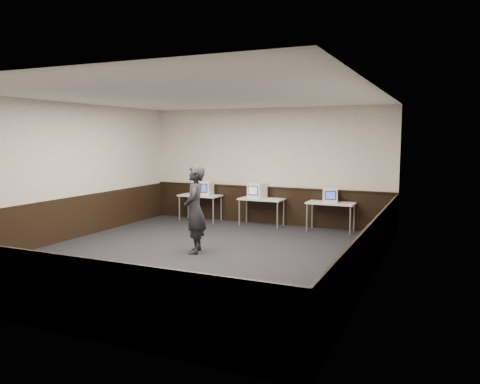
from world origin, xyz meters
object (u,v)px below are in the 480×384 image
(desk_center, at_px, (261,201))
(emac_left, at_px, (205,188))
(desk_left, at_px, (200,197))
(emac_right, at_px, (330,195))
(emac_center, at_px, (257,191))
(person, at_px, (195,210))
(desk_right, at_px, (331,205))

(desk_center, xyz_separation_m, emac_left, (-1.74, -0.01, 0.28))
(desk_left, distance_m, emac_right, 3.78)
(emac_left, relative_size, emac_center, 0.99)
(desk_center, relative_size, person, 0.66)
(desk_left, bearing_deg, desk_center, 0.00)
(desk_left, bearing_deg, emac_right, 0.14)
(desk_right, bearing_deg, person, -121.47)
(desk_right, bearing_deg, desk_center, 180.00)
(desk_left, height_order, emac_right, emac_right)
(desk_left, xyz_separation_m, emac_right, (3.77, 0.01, 0.25))
(emac_left, bearing_deg, desk_left, 170.20)
(person, bearing_deg, emac_center, 158.26)
(desk_left, bearing_deg, desk_right, 0.00)
(desk_center, xyz_separation_m, person, (-0.16, -3.36, 0.23))
(desk_right, relative_size, person, 0.66)
(desk_center, height_order, person, person)
(desk_left, bearing_deg, emac_left, -2.48)
(emac_left, bearing_deg, desk_center, -7.09)
(desk_left, height_order, desk_center, same)
(desk_left, xyz_separation_m, person, (1.74, -3.36, 0.23))
(desk_center, bearing_deg, emac_left, -179.77)
(desk_center, bearing_deg, emac_right, 0.28)
(desk_right, height_order, emac_center, emac_center)
(emac_right, bearing_deg, emac_center, 162.27)
(desk_center, height_order, emac_right, emac_right)
(desk_left, bearing_deg, person, -62.58)
(desk_left, distance_m, desk_right, 3.80)
(desk_left, xyz_separation_m, emac_center, (1.76, 0.02, 0.28))
(emac_left, relative_size, person, 0.27)
(emac_center, bearing_deg, emac_right, 8.48)
(emac_left, bearing_deg, emac_right, -7.07)
(emac_left, bearing_deg, desk_right, -7.21)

